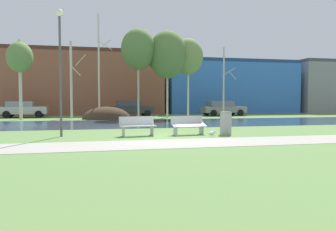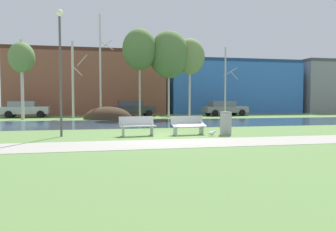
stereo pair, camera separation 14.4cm
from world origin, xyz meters
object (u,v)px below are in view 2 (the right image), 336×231
trash_bin (226,123)px  parked_sedan_second_dark (133,108)px  parked_hatch_third_grey (224,108)px  bench_left (137,125)px  streetlamp (60,52)px  seagull (212,133)px  parked_van_nearest_silver (25,109)px  bench_right (188,125)px

trash_bin → parked_sedan_second_dark: (-2.77, 17.00, 0.26)m
parked_sedan_second_dark → parked_hatch_third_grey: parked_sedan_second_dark is taller
bench_left → parked_hatch_third_grey: 19.39m
trash_bin → parked_sedan_second_dark: size_ratio=0.25×
streetlamp → parked_sedan_second_dark: 17.20m
streetlamp → parked_hatch_third_grey: streetlamp is taller
seagull → parked_hatch_third_grey: bearing=66.6°
bench_left → streetlamp: streetlamp is taller
trash_bin → seagull: size_ratio=2.63×
streetlamp → parked_sedan_second_dark: size_ratio=1.32×
trash_bin → parked_van_nearest_silver: 21.54m
bench_right → trash_bin: bearing=-9.0°
bench_left → seagull: bearing=-11.6°
seagull → parked_hatch_third_grey: (7.30, 16.92, 0.66)m
trash_bin → seagull: 1.00m
bench_left → parked_sedan_second_dark: parked_sedan_second_dark is taller
trash_bin → seagull: (-0.81, -0.40, -0.42)m
parked_hatch_third_grey → streetlamp: bearing=-131.3°
bench_right → seagull: (0.93, -0.67, -0.34)m
bench_left → trash_bin: (4.10, -0.28, 0.07)m
parked_van_nearest_silver → bench_right: bearing=-57.5°
parked_van_nearest_silver → parked_hatch_third_grey: 19.19m
seagull → parked_sedan_second_dark: 17.52m
bench_right → trash_bin: (1.74, -0.28, 0.07)m
seagull → streetlamp: bearing=170.6°
bench_right → bench_left: bearing=180.0°
bench_left → parked_sedan_second_dark: bearing=85.5°
bench_right → parked_sedan_second_dark: bearing=93.5°
parked_hatch_third_grey → bench_right: bearing=-116.9°
streetlamp → parked_van_nearest_silver: (-5.26, 16.72, -2.89)m
parked_sedan_second_dark → parked_hatch_third_grey: bearing=-3.0°
parked_van_nearest_silver → parked_sedan_second_dark: parked_sedan_second_dark is taller
parked_van_nearest_silver → parked_sedan_second_dark: 9.91m
seagull → parked_sedan_second_dark: size_ratio=0.10×
seagull → streetlamp: streetlamp is taller
parked_van_nearest_silver → parked_hatch_third_grey: parked_hatch_third_grey is taller
parked_van_nearest_silver → parked_hatch_third_grey: bearing=-2.7°
streetlamp → parked_hatch_third_grey: 21.27m
seagull → parked_hatch_third_grey: 18.44m
trash_bin → parked_sedan_second_dark: 17.23m
bench_left → trash_bin: 4.11m
trash_bin → seagull: trash_bin is taller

